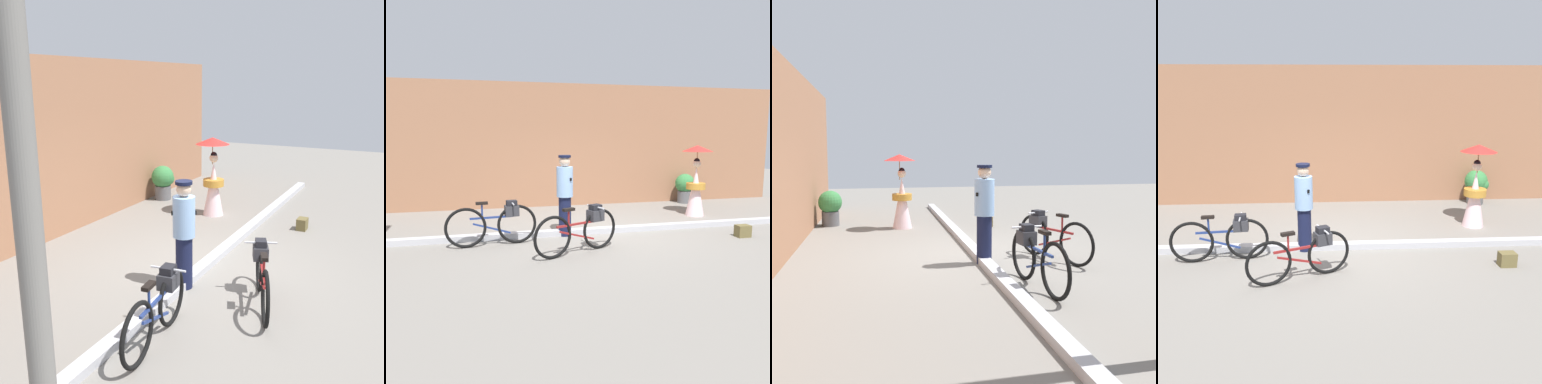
% 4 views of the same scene
% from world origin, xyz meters
% --- Properties ---
extents(ground_plane, '(30.00, 30.00, 0.00)m').
position_xyz_m(ground_plane, '(0.00, 0.00, 0.00)').
color(ground_plane, gray).
extents(building_wall, '(14.00, 0.40, 3.59)m').
position_xyz_m(building_wall, '(0.00, 3.55, 1.80)').
color(building_wall, '#9E6B4C').
rests_on(building_wall, ground_plane).
extents(sidewalk_curb, '(14.00, 0.20, 0.12)m').
position_xyz_m(sidewalk_curb, '(0.00, 0.00, 0.06)').
color(sidewalk_curb, '#B2B2B7').
rests_on(sidewalk_curb, ground_plane).
extents(bicycle_near_officer, '(1.73, 0.48, 0.86)m').
position_xyz_m(bicycle_near_officer, '(-2.04, -0.42, 0.45)').
color(bicycle_near_officer, black).
rests_on(bicycle_near_officer, ground_plane).
extents(bicycle_far_side, '(1.67, 0.76, 0.85)m').
position_xyz_m(bicycle_far_side, '(-0.56, -1.25, 0.45)').
color(bicycle_far_side, black).
rests_on(bicycle_far_side, ground_plane).
extents(person_officer, '(0.34, 0.34, 1.70)m').
position_xyz_m(person_officer, '(-0.60, -0.02, 0.91)').
color(person_officer, '#141938').
rests_on(person_officer, ground_plane).
extents(person_with_parasol, '(0.79, 0.79, 1.84)m').
position_xyz_m(person_with_parasol, '(3.15, 1.19, 0.92)').
color(person_with_parasol, silver).
rests_on(person_with_parasol, ground_plane).
extents(potted_plant_by_door, '(0.61, 0.60, 0.91)m').
position_xyz_m(potted_plant_by_door, '(3.84, 2.96, 0.51)').
color(potted_plant_by_door, '#59595B').
rests_on(potted_plant_by_door, ground_plane).
extents(backpack_on_pavement, '(0.29, 0.20, 0.25)m').
position_xyz_m(backpack_on_pavement, '(2.99, -0.99, 0.13)').
color(backpack_on_pavement, brown).
rests_on(backpack_on_pavement, ground_plane).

